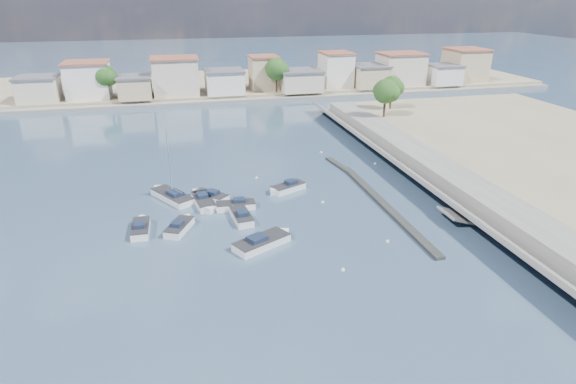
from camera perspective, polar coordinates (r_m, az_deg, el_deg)
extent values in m
plane|color=#334C66|center=(82.72, -1.77, 6.24)|extent=(400.00, 400.00, 0.00)
cube|color=slate|center=(65.35, 19.46, 1.23)|extent=(5.00, 90.00, 1.80)
cube|color=slate|center=(63.15, 16.12, 0.92)|extent=(4.17, 90.00, 2.86)
cube|color=slate|center=(56.30, 20.29, -2.87)|extent=(5.31, 3.50, 1.94)
cube|color=black|center=(57.83, 11.26, -1.40)|extent=(1.00, 26.00, 0.35)
cube|color=black|center=(69.68, 6.21, 3.08)|extent=(2.00, 8.05, 0.30)
cube|color=gray|center=(132.65, -6.53, 12.65)|extent=(160.00, 40.00, 1.40)
cube|color=slate|center=(112.26, -5.10, 10.75)|extent=(160.00, 2.50, 0.80)
cube|color=beige|center=(118.69, -27.45, 10.72)|extent=(8.00, 8.00, 5.00)
cube|color=#595960|center=(118.28, -27.68, 11.98)|extent=(8.48, 8.48, 0.35)
cube|color=white|center=(118.49, -22.59, 12.12)|extent=(9.00, 9.00, 7.50)
cube|color=#99513D|center=(117.96, -22.88, 13.98)|extent=(9.54, 9.54, 0.35)
cube|color=tan|center=(114.69, -17.66, 11.71)|extent=(7.00, 8.00, 4.50)
cube|color=#595960|center=(114.30, -17.81, 12.90)|extent=(7.42, 8.48, 0.35)
cube|color=beige|center=(116.11, -13.18, 13.17)|extent=(10.00, 9.00, 8.00)
cube|color=#99513D|center=(115.55, -13.37, 15.20)|extent=(10.60, 9.54, 0.35)
cube|color=white|center=(116.00, -7.55, 12.79)|extent=(8.50, 8.50, 5.00)
cube|color=#595960|center=(115.58, -7.62, 14.09)|extent=(9.01, 9.01, 0.35)
cube|color=tan|center=(120.17, -2.87, 13.89)|extent=(6.50, 7.50, 7.50)
cube|color=#99513D|center=(119.64, -2.91, 15.75)|extent=(6.89, 7.95, 0.35)
cube|color=beige|center=(118.31, 1.43, 13.04)|extent=(9.50, 9.00, 4.50)
cube|color=#595960|center=(117.94, 1.44, 14.20)|extent=(10.07, 9.54, 0.35)
cube|color=white|center=(123.77, 5.69, 14.18)|extent=(7.00, 8.00, 8.00)
cube|color=#99513D|center=(123.24, 5.76, 16.10)|extent=(7.42, 8.48, 0.35)
cube|color=tan|center=(124.99, 9.53, 13.38)|extent=(8.00, 9.00, 5.00)
cube|color=#595960|center=(124.60, 9.61, 14.59)|extent=(8.48, 9.54, 0.35)
cube|color=beige|center=(129.43, 13.19, 13.97)|extent=(10.50, 8.50, 7.50)
cube|color=#99513D|center=(128.93, 13.35, 15.69)|extent=(11.13, 9.01, 0.35)
cube|color=white|center=(133.15, 17.88, 13.07)|extent=(7.50, 7.50, 4.50)
cube|color=#595960|center=(132.82, 18.00, 14.10)|extent=(7.95, 7.95, 0.35)
cube|color=tan|center=(139.65, 20.24, 13.91)|extent=(9.00, 9.50, 8.00)
cube|color=#99513D|center=(139.18, 20.47, 15.60)|extent=(9.54, 10.07, 0.35)
cylinder|color=#38281E|center=(115.36, -20.64, 11.10)|extent=(0.44, 0.44, 3.38)
sphere|color=#204717|center=(114.82, -20.87, 12.73)|extent=(4.80, 4.80, 4.80)
sphere|color=#204717|center=(114.16, -20.43, 12.62)|extent=(3.60, 3.60, 3.60)
sphere|color=#204717|center=(115.33, -21.24, 12.79)|extent=(3.30, 3.30, 3.30)
cylinder|color=#38281E|center=(117.58, -11.60, 12.15)|extent=(0.44, 0.44, 2.93)
sphere|color=#204717|center=(117.12, -11.71, 13.54)|extent=(4.16, 4.16, 4.16)
sphere|color=#204717|center=(116.66, -11.30, 13.44)|extent=(3.12, 3.12, 3.12)
sphere|color=#204717|center=(117.46, -12.05, 13.60)|extent=(2.86, 2.86, 2.86)
cylinder|color=#38281E|center=(116.04, -1.38, 12.62)|extent=(0.44, 0.44, 3.60)
sphere|color=#204717|center=(115.48, -1.40, 14.36)|extent=(5.12, 5.12, 5.12)
sphere|color=#204717|center=(115.10, -0.84, 14.22)|extent=(3.84, 3.84, 3.84)
sphere|color=#204717|center=(115.76, -1.85, 14.46)|extent=(3.52, 3.52, 3.52)
cylinder|color=#38281E|center=(123.21, 5.80, 13.00)|extent=(0.44, 0.44, 3.15)
sphere|color=#204717|center=(122.74, 5.86, 14.43)|extent=(4.48, 4.48, 4.48)
sphere|color=#204717|center=(122.53, 6.32, 14.30)|extent=(3.36, 3.36, 3.36)
sphere|color=#204717|center=(122.89, 5.47, 14.52)|extent=(3.08, 3.08, 3.08)
cylinder|color=#38281E|center=(128.46, 12.88, 12.85)|extent=(0.44, 0.44, 2.70)
sphere|color=#204717|center=(128.06, 12.98, 14.03)|extent=(3.84, 3.84, 3.84)
sphere|color=#204717|center=(127.98, 13.37, 13.91)|extent=(2.88, 2.88, 2.88)
sphere|color=#204717|center=(128.10, 12.67, 14.11)|extent=(2.64, 2.64, 2.64)
cylinder|color=#38281E|center=(92.34, 11.35, 9.71)|extent=(0.44, 0.44, 3.15)
sphere|color=#204717|center=(91.72, 11.50, 11.61)|extent=(4.48, 4.48, 4.48)
sphere|color=#204717|center=(91.61, 12.12, 11.41)|extent=(3.36, 3.36, 3.36)
sphere|color=#204717|center=(91.78, 10.99, 11.74)|extent=(3.08, 3.08, 3.08)
cylinder|color=#38281E|center=(99.34, 12.05, 10.49)|extent=(0.44, 0.44, 2.93)
sphere|color=#204717|center=(98.80, 12.19, 12.12)|extent=(4.16, 4.16, 4.16)
sphere|color=#204717|center=(98.71, 12.73, 11.95)|extent=(3.12, 3.12, 3.12)
sphere|color=#204717|center=(98.85, 11.75, 12.24)|extent=(2.86, 2.86, 2.86)
cube|color=white|center=(53.31, -5.53, -3.04)|extent=(2.16, 4.63, 1.00)
cube|color=white|center=(55.01, -6.01, -2.22)|extent=(1.75, 1.75, 1.00)
cube|color=#262628|center=(53.10, -5.55, -2.55)|extent=(2.20, 4.63, 0.08)
cube|color=#19253B|center=(52.60, -5.45, -2.51)|extent=(1.21, 1.44, 0.48)
cube|color=white|center=(52.02, -12.74, -4.21)|extent=(3.36, 4.57, 1.00)
cube|color=white|center=(53.50, -11.97, -3.36)|extent=(1.55, 1.55, 1.00)
cube|color=#262628|center=(51.80, -12.79, -3.72)|extent=(3.40, 4.59, 0.08)
cube|color=#19253B|center=(51.35, -13.00, -3.68)|extent=(1.51, 1.61, 0.48)
cube|color=white|center=(56.13, -6.22, -1.70)|extent=(4.53, 1.87, 1.00)
cube|color=white|center=(56.03, -8.18, -1.85)|extent=(1.69, 1.69, 1.00)
cube|color=#262628|center=(55.93, -6.24, -1.23)|extent=(4.53, 1.91, 0.08)
cube|color=#19253B|center=(55.87, -5.80, -0.97)|extent=(1.38, 1.10, 0.48)
cube|color=white|center=(60.91, 0.03, 0.44)|extent=(4.81, 3.56, 1.00)
cube|color=white|center=(59.82, -1.39, 0.01)|extent=(1.65, 1.65, 1.00)
cube|color=#262628|center=(60.73, 0.03, 0.88)|extent=(4.82, 3.60, 0.08)
cube|color=#19253B|center=(60.90, 0.35, 1.19)|extent=(1.69, 1.60, 0.48)
cube|color=white|center=(52.79, -17.05, -4.27)|extent=(1.84, 4.40, 1.00)
cube|color=white|center=(54.46, -16.92, -3.40)|extent=(1.73, 1.73, 1.00)
cube|color=#262628|center=(52.57, -17.11, -3.79)|extent=(1.87, 4.40, 0.08)
cube|color=#19253B|center=(52.08, -17.17, -3.76)|extent=(1.10, 1.34, 0.48)
cube|color=white|center=(59.01, -9.18, -0.62)|extent=(4.45, 4.49, 1.00)
cube|color=white|center=(60.22, -10.57, -0.23)|extent=(1.29, 1.29, 1.00)
cube|color=#262628|center=(58.81, -9.21, -0.17)|extent=(4.48, 4.51, 0.08)
cube|color=#19253B|center=(58.44, -8.89, -0.05)|extent=(1.75, 1.75, 0.48)
cube|color=white|center=(57.70, -9.97, -1.23)|extent=(2.69, 5.28, 1.00)
cube|color=white|center=(55.75, -9.45, -2.06)|extent=(1.88, 1.88, 1.00)
cube|color=#262628|center=(57.50, -10.00, -0.77)|extent=(2.73, 5.28, 0.08)
cube|color=#19253B|center=(57.86, -10.14, -0.37)|extent=(1.41, 1.68, 0.48)
cube|color=white|center=(47.89, -3.15, -6.10)|extent=(6.13, 4.65, 1.00)
cube|color=white|center=(49.25, -0.88, -5.20)|extent=(2.00, 2.00, 1.00)
cube|color=#262628|center=(47.65, -3.16, -5.57)|extent=(6.15, 4.69, 0.08)
cube|color=#19253B|center=(47.24, -3.72, -5.53)|extent=(2.17, 2.03, 0.48)
cube|color=white|center=(59.91, -13.53, -0.61)|extent=(5.23, 6.71, 1.00)
cube|color=white|center=(62.23, -14.93, 0.13)|extent=(1.86, 1.86, 1.00)
cube|color=#262628|center=(59.72, -13.57, -0.17)|extent=(5.26, 6.73, 0.08)
cube|color=#19253B|center=(59.10, -13.26, -0.13)|extent=(2.16, 2.37, 0.48)
cylinder|color=silver|center=(58.33, -13.93, 3.45)|extent=(0.12, 0.12, 8.00)
cylinder|color=silver|center=(58.49, -13.02, 0.14)|extent=(1.31, 2.10, 0.08)
sphere|color=silver|center=(49.69, 11.70, -5.77)|extent=(0.40, 0.40, 0.40)
sphere|color=silver|center=(57.58, 4.14, -1.25)|extent=(0.40, 0.40, 0.40)
sphere|color=silver|center=(44.32, 6.51, -9.16)|extent=(0.40, 0.40, 0.40)
sphere|color=silver|center=(71.65, 10.29, 3.31)|extent=(0.40, 0.40, 0.40)
sphere|color=silver|center=(65.19, -3.73, 1.68)|extent=(0.40, 0.40, 0.40)
sphere|color=silver|center=(75.78, 3.95, 4.69)|extent=(0.40, 0.40, 0.40)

